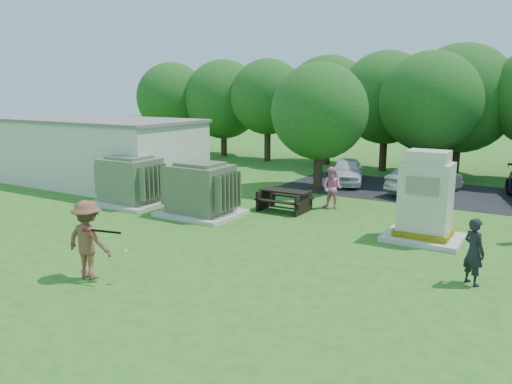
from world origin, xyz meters
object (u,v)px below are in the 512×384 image
Objects in this scene: picnic_table at (284,198)px; car_white at (347,171)px; generator_cabinet at (425,202)px; transformer_left at (131,182)px; person_by_generator at (474,252)px; person_at_picnic at (332,188)px; car_silver_a at (425,180)px; transformer_right at (201,191)px; batter at (88,240)px.

car_white reaches higher than picnic_table.
car_white is (-5.70, 8.04, -0.61)m from generator_cabinet.
transformer_left reaches higher than person_by_generator.
person_at_picnic is (7.66, 3.59, -0.11)m from transformer_left.
transformer_left is at bearing -151.17° from person_at_picnic.
person_at_picnic reaches higher than picnic_table.
transformer_left is 0.77× the size of car_white.
person_by_generator is at bearing -74.01° from car_white.
picnic_table is (6.15, 2.30, -0.44)m from transformer_left.
person_by_generator reaches higher than car_silver_a.
generator_cabinet is 4.92m from person_at_picnic.
picnic_table is (-5.73, 1.21, -0.75)m from generator_cabinet.
transformer_right is 5.34m from person_at_picnic.
transformer_right is 10.32m from person_by_generator.
generator_cabinet reaches higher than car_silver_a.
transformer_left is 1.00× the size of transformer_right.
generator_cabinet is at bearing -134.81° from batter.
person_by_generator is (13.79, -2.14, -0.11)m from transformer_left.
batter is (-0.89, -9.06, 0.50)m from picnic_table.
generator_cabinet is 0.75× the size of car_white.
car_white is (-1.49, 5.54, -0.20)m from person_at_picnic.
person_at_picnic reaches higher than car_silver_a.
picnic_table is 0.47× the size of car_silver_a.
generator_cabinet is 9.88m from car_white.
batter is 1.19× the size of person_at_picnic.
transformer_right is 1.46× the size of batter.
transformer_right is 0.72× the size of car_silver_a.
batter is 15.92m from car_white.
car_white is (-7.62, 11.26, -0.19)m from person_by_generator.
car_white is (0.03, 6.83, 0.14)m from picnic_table.
transformer_left is 1.75× the size of person_by_generator.
generator_cabinet is 1.48× the size of picnic_table.
batter is 9.71m from person_by_generator.
batter is at bearing -99.34° from person_at_picnic.
batter is (1.56, -6.76, 0.06)m from transformer_right.
car_silver_a is at bearing 52.57° from transformer_right.
picnic_table is at bearing 168.04° from generator_cabinet.
transformer_left is 8.46m from person_at_picnic.
generator_cabinet is 10.27m from batter.
transformer_right is at bearing -134.09° from person_at_picnic.
person_by_generator is at bearing -156.21° from batter.
person_at_picnic is 0.44× the size of car_white.
transformer_right is at bearing -81.69° from batter.
batter reaches higher than person_by_generator.
car_silver_a is (4.08, 6.23, 0.16)m from picnic_table.
person_at_picnic is (1.51, 1.29, 0.34)m from picnic_table.
transformer_right is 1.75× the size of person_by_generator.
generator_cabinet reaches higher than person_by_generator.
car_silver_a is (-3.57, 10.66, -0.17)m from person_by_generator.
generator_cabinet is at bearing 5.22° from transformer_left.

